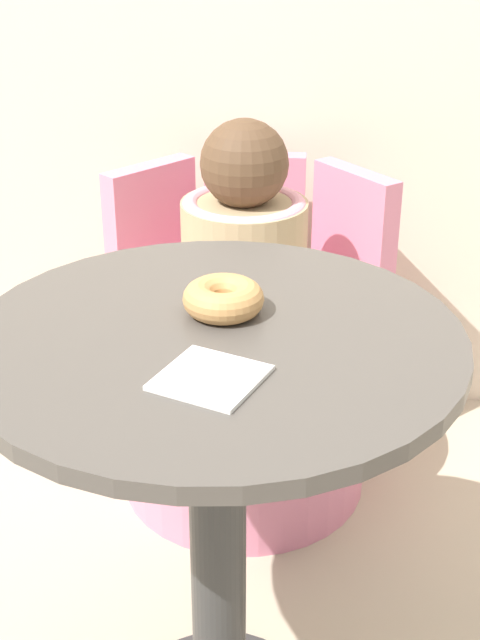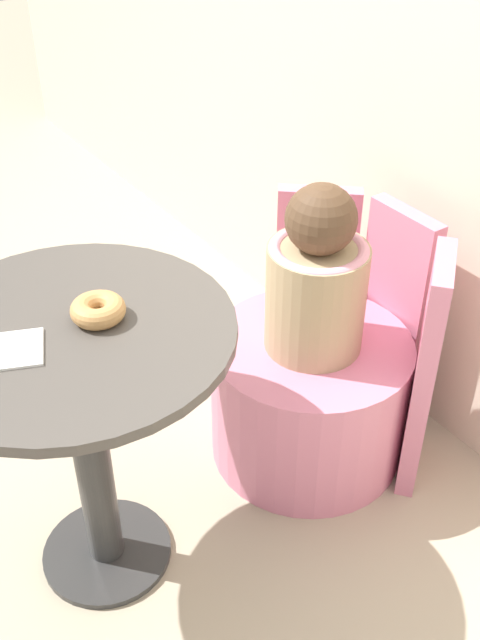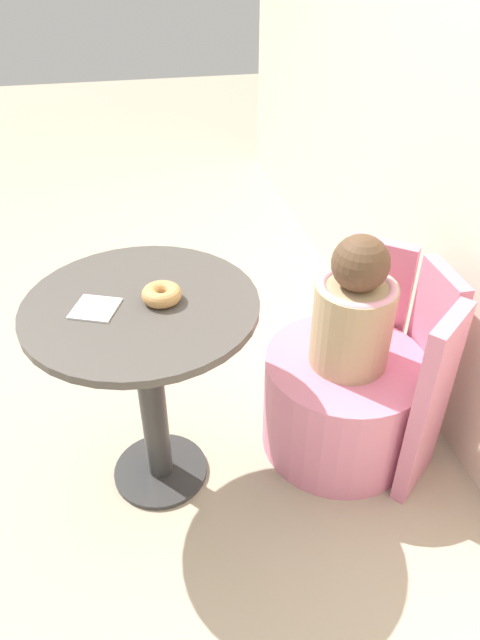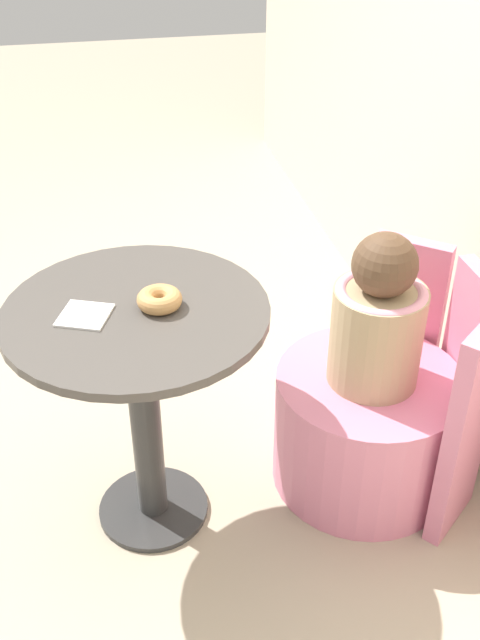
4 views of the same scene
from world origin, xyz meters
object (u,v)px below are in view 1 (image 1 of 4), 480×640
round_table (217,447)px  donut (223,299)px  tub_chair (244,408)px  child_figure (244,244)px

round_table → donut: bearing=85.5°
round_table → tub_chair: (-0.02, 0.67, -0.35)m
round_table → donut: 0.22m
tub_chair → donut: size_ratio=4.89×
tub_chair → donut: (0.02, -0.61, 0.56)m
round_table → tub_chair: bearing=91.5°
tub_chair → child_figure: 0.40m
round_table → child_figure: child_figure is taller
donut → child_figure: bearing=92.1°
tub_chair → donut: donut is taller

